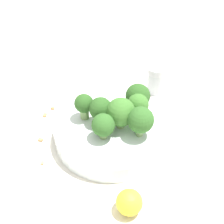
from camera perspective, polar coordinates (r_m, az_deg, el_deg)
name	(u,v)px	position (r m, az deg, el deg)	size (l,w,h in m)	color
ground_plane	(112,138)	(0.64, 0.00, -4.74)	(3.00, 3.00, 0.00)	silver
bowl	(112,131)	(0.62, 0.00, -3.55)	(0.23, 0.23, 0.04)	silver
broccoli_floret_0	(103,125)	(0.56, -1.62, -2.48)	(0.04, 0.04, 0.05)	#7A9E5B
broccoli_floret_1	(84,105)	(0.61, -5.14, 1.35)	(0.04, 0.04, 0.06)	#7A9E5B
broccoli_floret_2	(121,112)	(0.58, 1.61, -0.09)	(0.06, 0.06, 0.06)	#7A9E5B
broccoli_floret_3	(141,120)	(0.57, 5.25, -1.51)	(0.05, 0.05, 0.06)	#84AD66
broccoli_floret_4	(138,96)	(0.64, 4.74, 2.90)	(0.05, 0.05, 0.05)	#84AD66
broccoli_floret_5	(138,105)	(0.62, 4.76, 1.33)	(0.04, 0.04, 0.05)	#84AD66
broccoli_floret_6	(101,109)	(0.59, -2.10, 0.47)	(0.04, 0.04, 0.06)	#84AD66
pepper_shaker	(155,80)	(0.74, 7.93, 5.83)	(0.04, 0.04, 0.07)	#B2B7BC
lemon_wedge	(129,202)	(0.51, 3.18, -16.16)	(0.04, 0.04, 0.04)	yellow
almond_crumb_0	(42,162)	(0.60, -12.66, -8.98)	(0.01, 0.01, 0.01)	tan
almond_crumb_1	(112,96)	(0.74, -0.01, 3.02)	(0.01, 0.01, 0.01)	tan
almond_crumb_2	(52,108)	(0.71, -10.83, 0.75)	(0.01, 0.01, 0.01)	olive
almond_crumb_3	(40,139)	(0.64, -12.96, -4.85)	(0.01, 0.01, 0.01)	#AD7F4C
almond_crumb_4	(45,114)	(0.70, -12.22, -0.43)	(0.01, 0.01, 0.01)	#AD7F4C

